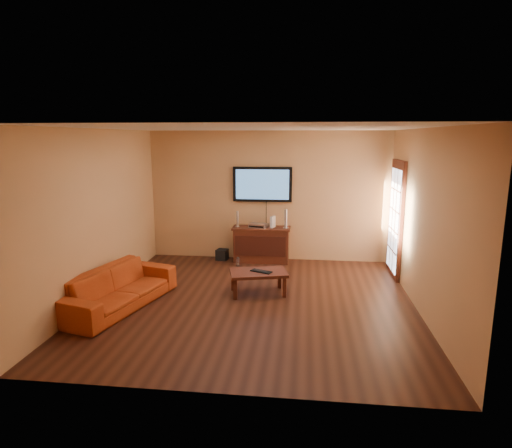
% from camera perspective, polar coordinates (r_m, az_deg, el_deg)
% --- Properties ---
extents(ground_plane, '(5.00, 5.00, 0.00)m').
position_cam_1_polar(ground_plane, '(6.90, -0.30, -10.33)').
color(ground_plane, black).
rests_on(ground_plane, ground).
extents(room_walls, '(5.00, 5.00, 5.00)m').
position_cam_1_polar(room_walls, '(7.08, 0.30, 4.37)').
color(room_walls, tan).
rests_on(room_walls, ground).
extents(french_door, '(0.07, 1.02, 2.22)m').
position_cam_1_polar(french_door, '(8.37, 18.11, 0.49)').
color(french_door, '#41180E').
rests_on(french_door, ground).
extents(media_console, '(1.20, 0.46, 0.73)m').
position_cam_1_polar(media_console, '(8.94, 0.72, -2.72)').
color(media_console, '#41180E').
rests_on(media_console, ground).
extents(television, '(1.23, 0.08, 0.72)m').
position_cam_1_polar(television, '(8.91, 0.86, 5.31)').
color(television, black).
rests_on(television, ground).
extents(coffee_table, '(1.03, 0.76, 0.39)m').
position_cam_1_polar(coffee_table, '(7.14, 0.31, -6.76)').
color(coffee_table, '#41180E').
rests_on(coffee_table, ground).
extents(sofa, '(1.09, 2.12, 0.80)m').
position_cam_1_polar(sofa, '(6.92, -17.94, -7.33)').
color(sofa, '#A73A12').
rests_on(sofa, ground).
extents(speaker_left, '(0.09, 0.09, 0.33)m').
position_cam_1_polar(speaker_left, '(8.89, -2.51, 0.59)').
color(speaker_left, silver).
rests_on(speaker_left, media_console).
extents(speaker_right, '(0.11, 0.11, 0.39)m').
position_cam_1_polar(speaker_right, '(8.78, 3.99, 0.61)').
color(speaker_right, silver).
rests_on(speaker_right, media_console).
extents(av_receiver, '(0.42, 0.35, 0.08)m').
position_cam_1_polar(av_receiver, '(8.84, 0.33, -0.21)').
color(av_receiver, silver).
rests_on(av_receiver, media_console).
extents(game_console, '(0.11, 0.18, 0.24)m').
position_cam_1_polar(game_console, '(8.82, 2.25, 0.28)').
color(game_console, white).
rests_on(game_console, media_console).
extents(subwoofer, '(0.26, 0.26, 0.22)m').
position_cam_1_polar(subwoofer, '(9.15, -4.54, -4.08)').
color(subwoofer, black).
rests_on(subwoofer, ground).
extents(bottle, '(0.06, 0.06, 0.19)m').
position_cam_1_polar(bottle, '(8.73, -2.44, -5.01)').
color(bottle, white).
rests_on(bottle, ground).
extents(keyboard, '(0.38, 0.27, 0.02)m').
position_cam_1_polar(keyboard, '(7.09, 0.70, -6.32)').
color(keyboard, black).
rests_on(keyboard, coffee_table).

